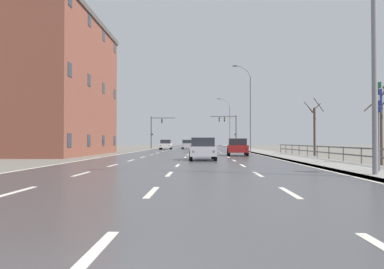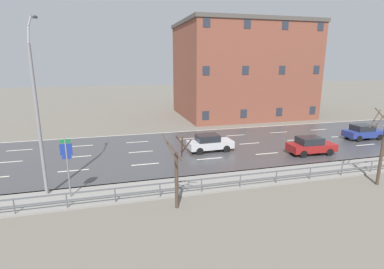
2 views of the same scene
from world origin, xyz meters
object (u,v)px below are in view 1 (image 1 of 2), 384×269
(street_lamp_midground, at_px, (250,109))
(car_near_right, at_px, (166,145))
(car_far_right, at_px, (187,144))
(car_far_left, at_px, (237,147))
(car_mid_centre, at_px, (203,146))
(brick_building, at_px, (27,86))
(traffic_signal_right, at_px, (230,126))
(street_lamp_foreground, at_px, (369,35))
(traffic_signal_left, at_px, (155,128))
(street_lamp_distant, at_px, (229,124))
(car_distant, at_px, (202,149))
(highway_sign, at_px, (378,115))

(street_lamp_midground, xyz_separation_m, car_near_right, (-11.82, 12.70, -4.60))
(car_far_right, distance_m, car_far_left, 31.26)
(car_mid_centre, xyz_separation_m, brick_building, (-17.49, -6.25, 5.98))
(traffic_signal_right, distance_m, car_mid_centre, 29.24)
(car_near_right, bearing_deg, street_lamp_foreground, -76.50)
(car_far_right, bearing_deg, brick_building, -117.04)
(traffic_signal_left, xyz_separation_m, car_mid_centre, (8.67, -26.85, -3.04))
(street_lamp_distant, distance_m, traffic_signal_right, 11.29)
(car_near_right, bearing_deg, street_lamp_midground, -47.52)
(car_distant, relative_size, car_mid_centre, 1.00)
(traffic_signal_right, xyz_separation_m, brick_building, (-22.66, -34.81, 2.51))
(traffic_signal_right, height_order, car_far_right, traffic_signal_right)
(highway_sign, distance_m, car_near_right, 47.71)
(street_lamp_foreground, height_order, car_far_right, street_lamp_foreground)
(car_far_left, distance_m, brick_building, 21.52)
(car_distant, bearing_deg, car_mid_centre, 87.71)
(highway_sign, bearing_deg, car_near_right, 105.51)
(highway_sign, height_order, traffic_signal_right, traffic_signal_right)
(car_distant, height_order, brick_building, brick_building)
(traffic_signal_left, distance_m, car_far_right, 8.29)
(street_lamp_midground, relative_size, brick_building, 0.60)
(traffic_signal_right, xyz_separation_m, car_distant, (-5.36, -45.59, -3.47))
(street_lamp_foreground, height_order, traffic_signal_left, street_lamp_foreground)
(traffic_signal_left, bearing_deg, street_lamp_midground, -56.17)
(car_mid_centre, relative_size, brick_building, 0.23)
(street_lamp_distant, height_order, brick_building, brick_building)
(traffic_signal_right, distance_m, car_near_right, 15.84)
(traffic_signal_left, bearing_deg, car_far_right, -38.21)
(street_lamp_midground, xyz_separation_m, highway_sign, (0.93, -33.25, -3.03))
(brick_building, bearing_deg, traffic_signal_left, 75.08)
(car_distant, height_order, car_far_left, same)
(car_mid_centre, bearing_deg, car_distant, -89.26)
(street_lamp_foreground, relative_size, traffic_signal_left, 1.82)
(brick_building, bearing_deg, car_distant, -31.90)
(brick_building, bearing_deg, street_lamp_distant, 63.13)
(car_distant, bearing_deg, car_far_right, 91.88)
(car_distant, bearing_deg, traffic_signal_right, 81.63)
(street_lamp_midground, xyz_separation_m, car_far_right, (-8.52, 16.98, -4.60))
(street_lamp_distant, distance_m, car_distant, 57.31)
(car_far_right, xyz_separation_m, car_distant, (2.42, -39.10, 0.00))
(street_lamp_distant, height_order, car_distant, street_lamp_distant)
(car_far_left, bearing_deg, traffic_signal_right, 89.51)
(traffic_signal_left, bearing_deg, brick_building, -104.92)
(car_distant, height_order, car_mid_centre, same)
(highway_sign, height_order, car_near_right, highway_sign)
(highway_sign, xyz_separation_m, car_mid_centre, (-6.84, 28.15, -1.57))
(car_far_left, bearing_deg, car_distant, -108.32)
(street_lamp_foreground, bearing_deg, traffic_signal_right, 90.68)
(highway_sign, relative_size, car_mid_centre, 0.90)
(street_lamp_midground, relative_size, car_near_right, 2.68)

